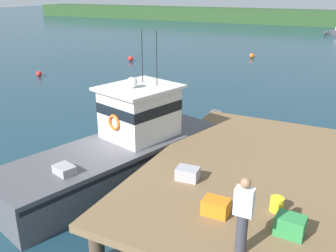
{
  "coord_description": "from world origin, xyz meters",
  "views": [
    {
      "loc": [
        6.84,
        -9.65,
        6.1
      ],
      "look_at": [
        1.2,
        1.57,
        1.4
      ],
      "focal_mm": 39.6,
      "sensor_mm": 36.0,
      "label": 1
    }
  ],
  "objects_px": {
    "mooring_buoy_channel_marker": "(39,74)",
    "crate_stack_mid_dock": "(188,174)",
    "mooring_buoy_outer": "(252,56)",
    "mooring_buoy_inshore": "(131,59)",
    "crate_stack_near_edge": "(290,226)",
    "deckhand_by_the_boat": "(243,214)",
    "main_fishing_boat": "(127,146)",
    "crate_single_by_cleat": "(216,207)",
    "bait_bucket": "(277,204)"
  },
  "relations": [
    {
      "from": "crate_single_by_cleat",
      "to": "deckhand_by_the_boat",
      "type": "distance_m",
      "value": 1.5
    },
    {
      "from": "deckhand_by_the_boat",
      "to": "crate_stack_mid_dock",
      "type": "bearing_deg",
      "value": 133.65
    },
    {
      "from": "crate_stack_near_edge",
      "to": "crate_single_by_cleat",
      "type": "bearing_deg",
      "value": 179.03
    },
    {
      "from": "crate_stack_near_edge",
      "to": "mooring_buoy_inshore",
      "type": "height_order",
      "value": "crate_stack_near_edge"
    },
    {
      "from": "deckhand_by_the_boat",
      "to": "main_fishing_boat",
      "type": "bearing_deg",
      "value": 143.42
    },
    {
      "from": "crate_stack_mid_dock",
      "to": "mooring_buoy_inshore",
      "type": "xyz_separation_m",
      "value": [
        -14.13,
        19.56,
        -1.15
      ]
    },
    {
      "from": "deckhand_by_the_boat",
      "to": "mooring_buoy_inshore",
      "type": "relative_size",
      "value": 3.68
    },
    {
      "from": "main_fishing_boat",
      "to": "bait_bucket",
      "type": "xyz_separation_m",
      "value": [
        5.41,
        -1.98,
        0.36
      ]
    },
    {
      "from": "bait_bucket",
      "to": "deckhand_by_the_boat",
      "type": "height_order",
      "value": "deckhand_by_the_boat"
    },
    {
      "from": "mooring_buoy_outer",
      "to": "crate_stack_near_edge",
      "type": "bearing_deg",
      "value": -73.9
    },
    {
      "from": "crate_stack_mid_dock",
      "to": "mooring_buoy_outer",
      "type": "xyz_separation_m",
      "value": [
        -4.93,
        25.88,
        -1.15
      ]
    },
    {
      "from": "crate_stack_near_edge",
      "to": "mooring_buoy_channel_marker",
      "type": "relative_size",
      "value": 1.5
    },
    {
      "from": "crate_stack_mid_dock",
      "to": "mooring_buoy_inshore",
      "type": "height_order",
      "value": "crate_stack_mid_dock"
    },
    {
      "from": "main_fishing_boat",
      "to": "mooring_buoy_channel_marker",
      "type": "relative_size",
      "value": 24.76
    },
    {
      "from": "bait_bucket",
      "to": "mooring_buoy_channel_marker",
      "type": "xyz_separation_m",
      "value": [
        -19.38,
        11.84,
        -1.17
      ]
    },
    {
      "from": "crate_single_by_cleat",
      "to": "main_fishing_boat",
      "type": "bearing_deg",
      "value": 146.78
    },
    {
      "from": "crate_stack_near_edge",
      "to": "bait_bucket",
      "type": "bearing_deg",
      "value": 118.35
    },
    {
      "from": "crate_stack_mid_dock",
      "to": "deckhand_by_the_boat",
      "type": "bearing_deg",
      "value": -46.35
    },
    {
      "from": "bait_bucket",
      "to": "mooring_buoy_outer",
      "type": "height_order",
      "value": "bait_bucket"
    },
    {
      "from": "mooring_buoy_outer",
      "to": "mooring_buoy_inshore",
      "type": "bearing_deg",
      "value": -145.52
    },
    {
      "from": "bait_bucket",
      "to": "mooring_buoy_outer",
      "type": "bearing_deg",
      "value": 105.7
    },
    {
      "from": "crate_single_by_cleat",
      "to": "crate_stack_near_edge",
      "type": "bearing_deg",
      "value": -0.97
    },
    {
      "from": "mooring_buoy_inshore",
      "to": "mooring_buoy_channel_marker",
      "type": "bearing_deg",
      "value": -108.83
    },
    {
      "from": "crate_single_by_cleat",
      "to": "deckhand_by_the_boat",
      "type": "height_order",
      "value": "deckhand_by_the_boat"
    },
    {
      "from": "main_fishing_boat",
      "to": "crate_stack_mid_dock",
      "type": "relative_size",
      "value": 16.53
    },
    {
      "from": "crate_stack_near_edge",
      "to": "deckhand_by_the_boat",
      "type": "distance_m",
      "value": 1.41
    },
    {
      "from": "mooring_buoy_channel_marker",
      "to": "mooring_buoy_inshore",
      "type": "xyz_separation_m",
      "value": [
        2.78,
        8.17,
        0.02
      ]
    },
    {
      "from": "crate_stack_near_edge",
      "to": "deckhand_by_the_boat",
      "type": "height_order",
      "value": "deckhand_by_the_boat"
    },
    {
      "from": "mooring_buoy_outer",
      "to": "crate_single_by_cleat",
      "type": "bearing_deg",
      "value": -77.16
    },
    {
      "from": "main_fishing_boat",
      "to": "deckhand_by_the_boat",
      "type": "height_order",
      "value": "main_fishing_boat"
    },
    {
      "from": "crate_single_by_cleat",
      "to": "mooring_buoy_inshore",
      "type": "distance_m",
      "value": 25.87
    },
    {
      "from": "crate_stack_near_edge",
      "to": "crate_single_by_cleat",
      "type": "height_order",
      "value": "crate_stack_near_edge"
    },
    {
      "from": "deckhand_by_the_boat",
      "to": "mooring_buoy_outer",
      "type": "xyz_separation_m",
      "value": [
        -7.05,
        28.1,
        -1.84
      ]
    },
    {
      "from": "deckhand_by_the_boat",
      "to": "mooring_buoy_outer",
      "type": "height_order",
      "value": "deckhand_by_the_boat"
    },
    {
      "from": "mooring_buoy_channel_marker",
      "to": "crate_stack_mid_dock",
      "type": "bearing_deg",
      "value": -33.97
    },
    {
      "from": "main_fishing_boat",
      "to": "deckhand_by_the_boat",
      "type": "relative_size",
      "value": 6.08
    },
    {
      "from": "bait_bucket",
      "to": "crate_stack_near_edge",
      "type": "bearing_deg",
      "value": -61.65
    },
    {
      "from": "crate_single_by_cleat",
      "to": "deckhand_by_the_boat",
      "type": "xyz_separation_m",
      "value": [
        0.88,
        -1.02,
        0.68
      ]
    },
    {
      "from": "bait_bucket",
      "to": "deckhand_by_the_boat",
      "type": "distance_m",
      "value": 1.94
    },
    {
      "from": "crate_stack_near_edge",
      "to": "mooring_buoy_channel_marker",
      "type": "bearing_deg",
      "value": 147.47
    },
    {
      "from": "crate_stack_mid_dock",
      "to": "deckhand_by_the_boat",
      "type": "distance_m",
      "value": 3.15
    },
    {
      "from": "mooring_buoy_outer",
      "to": "main_fishing_boat",
      "type": "bearing_deg",
      "value": -85.32
    },
    {
      "from": "crate_single_by_cleat",
      "to": "deckhand_by_the_boat",
      "type": "relative_size",
      "value": 0.37
    },
    {
      "from": "crate_stack_near_edge",
      "to": "crate_single_by_cleat",
      "type": "relative_size",
      "value": 1.0
    },
    {
      "from": "crate_single_by_cleat",
      "to": "mooring_buoy_channel_marker",
      "type": "relative_size",
      "value": 1.5
    },
    {
      "from": "crate_stack_mid_dock",
      "to": "mooring_buoy_inshore",
      "type": "distance_m",
      "value": 24.16
    },
    {
      "from": "mooring_buoy_channel_marker",
      "to": "mooring_buoy_inshore",
      "type": "height_order",
      "value": "mooring_buoy_inshore"
    },
    {
      "from": "crate_single_by_cleat",
      "to": "mooring_buoy_channel_marker",
      "type": "distance_m",
      "value": 22.14
    },
    {
      "from": "main_fishing_boat",
      "to": "bait_bucket",
      "type": "distance_m",
      "value": 5.77
    },
    {
      "from": "crate_stack_mid_dock",
      "to": "mooring_buoy_outer",
      "type": "distance_m",
      "value": 26.37
    }
  ]
}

